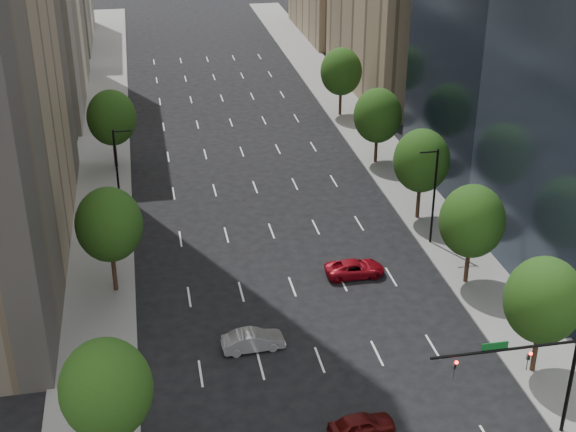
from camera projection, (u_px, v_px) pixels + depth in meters
sidewalk_left at (99, 245)px, 71.28m from camera, size 6.00×200.00×0.15m
sidewalk_right at (432, 216)px, 76.47m from camera, size 6.00×200.00×0.15m
tree_right_1 at (543, 300)px, 52.57m from camera, size 5.20×5.20×8.75m
tree_right_2 at (472, 221)px, 63.20m from camera, size 5.20×5.20×8.61m
tree_right_3 at (421, 161)px, 73.64m from camera, size 5.20×5.20×8.89m
tree_right_4 at (378, 116)px, 86.16m from camera, size 5.20×5.20×8.46m
tree_right_5 at (341, 72)px, 100.13m from camera, size 5.20×5.20×8.75m
tree_left_0 at (106, 389)px, 44.36m from camera, size 5.20×5.20×8.75m
tree_left_1 at (109, 225)px, 61.87m from camera, size 5.20×5.20×8.97m
tree_left_2 at (112, 118)px, 84.90m from camera, size 5.20×5.20×8.68m
streetlight_rn at (434, 194)px, 69.61m from camera, size 1.70×0.20×9.00m
streetlight_ln at (118, 172)px, 73.91m from camera, size 1.70×0.20×9.00m
traffic_signal at (535, 369)px, 46.96m from camera, size 9.12×0.40×7.38m
car_maroon at (362, 425)px, 49.19m from camera, size 4.37×2.19×1.43m
car_silver at (253, 340)px, 57.14m from camera, size 4.58×1.87×1.48m
car_red_far at (355, 268)px, 66.39m from camera, size 4.95×2.30×1.37m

